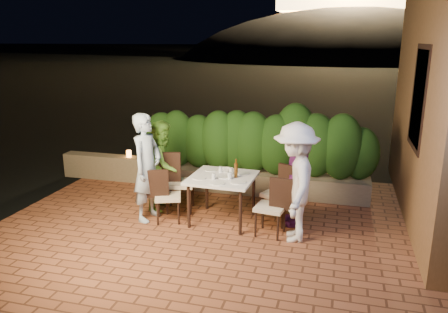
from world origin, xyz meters
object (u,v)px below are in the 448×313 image
at_px(beer_bottle, 236,168).
at_px(diner_purple, 297,176).
at_px(dining_table, 222,199).
at_px(chair_left_front, 168,195).
at_px(diner_blue, 147,167).
at_px(diner_green, 163,165).
at_px(bowl, 225,170).
at_px(diner_white, 295,183).
at_px(chair_left_back, 180,182).
at_px(chair_right_back, 279,193).
at_px(parapet_lamp, 129,154).
at_px(chair_right_front, 271,206).

xyz_separation_m(beer_bottle, diner_purple, (0.93, 0.21, -0.11)).
distance_m(dining_table, chair_left_front, 0.87).
relative_size(diner_blue, diner_green, 1.14).
distance_m(beer_bottle, diner_green, 1.39).
bearing_deg(bowl, diner_white, -28.11).
bearing_deg(chair_left_back, diner_blue, -141.09).
height_order(dining_table, diner_blue, diner_blue).
distance_m(chair_left_back, chair_right_back, 1.70).
xyz_separation_m(chair_left_back, parapet_lamp, (-1.59, 1.25, 0.06)).
bearing_deg(diner_green, chair_right_front, -110.33).
distance_m(dining_table, chair_left_back, 0.86).
distance_m(dining_table, beer_bottle, 0.57).
relative_size(diner_green, parapet_lamp, 10.91).
bearing_deg(dining_table, bowl, 97.38).
bearing_deg(chair_right_back, dining_table, 37.58).
height_order(bowl, diner_purple, diner_purple).
bearing_deg(diner_purple, parapet_lamp, -129.89).
height_order(chair_left_front, diner_white, diner_white).
bearing_deg(diner_white, diner_purple, 174.96).
relative_size(bowl, parapet_lamp, 1.32).
bearing_deg(parapet_lamp, dining_table, -31.93).
relative_size(dining_table, chair_right_front, 1.11).
distance_m(beer_bottle, chair_left_front, 1.18).
bearing_deg(diner_green, diner_blue, 172.03).
distance_m(chair_left_front, diner_blue, 0.56).
height_order(chair_right_front, diner_green, diner_green).
xyz_separation_m(dining_table, chair_left_back, (-0.81, 0.24, 0.14)).
relative_size(chair_left_back, diner_white, 0.59).
distance_m(beer_bottle, chair_left_back, 1.13).
bearing_deg(diner_white, bowl, -126.34).
height_order(bowl, diner_white, diner_white).
xyz_separation_m(dining_table, parapet_lamp, (-2.40, 1.50, 0.20)).
distance_m(chair_left_front, chair_left_back, 0.48).
bearing_deg(chair_left_back, beer_bottle, -25.37).
xyz_separation_m(beer_bottle, diner_blue, (-1.40, -0.23, -0.03)).
bearing_deg(beer_bottle, diner_blue, -170.58).
xyz_separation_m(chair_left_front, diner_blue, (-0.34, 0.01, 0.44)).
bearing_deg(chair_left_back, parapet_lamp, 129.07).
xyz_separation_m(diner_white, parapet_lamp, (-3.58, 1.85, -0.30)).
xyz_separation_m(chair_left_front, diner_purple, (1.98, 0.45, 0.36)).
xyz_separation_m(bowl, chair_left_back, (-0.77, -0.05, -0.26)).
distance_m(dining_table, chair_right_back, 0.91).
xyz_separation_m(diner_blue, diner_green, (0.05, 0.54, -0.11)).
bearing_deg(diner_green, bowl, -93.97).
bearing_deg(chair_left_back, bowl, -8.70).
relative_size(bowl, chair_left_front, 0.21).
relative_size(chair_left_front, diner_white, 0.50).
xyz_separation_m(chair_right_back, diner_purple, (0.26, 0.02, 0.30)).
xyz_separation_m(dining_table, diner_purple, (1.14, 0.22, 0.41)).
bearing_deg(diner_purple, chair_right_back, -105.49).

